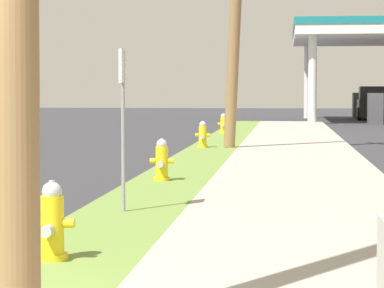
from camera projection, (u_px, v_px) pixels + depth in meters
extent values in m
cylinder|color=yellow|center=(53.00, 257.00, 7.95)|extent=(0.29, 0.29, 0.06)
cylinder|color=yellow|center=(52.00, 228.00, 7.94)|extent=(0.22, 0.22, 0.60)
sphere|color=#B2B2B7|center=(52.00, 192.00, 7.91)|extent=(0.19, 0.19, 0.19)
cylinder|color=#B2B2B7|center=(52.00, 183.00, 7.91)|extent=(0.06, 0.06, 0.05)
cylinder|color=yellow|center=(35.00, 223.00, 7.95)|extent=(0.10, 0.09, 0.09)
cylinder|color=yellow|center=(69.00, 223.00, 7.92)|extent=(0.10, 0.09, 0.09)
cylinder|color=#B2B2B7|center=(47.00, 231.00, 7.77)|extent=(0.11, 0.12, 0.11)
cylinder|color=yellow|center=(162.00, 179.00, 15.03)|extent=(0.29, 0.29, 0.06)
cylinder|color=yellow|center=(162.00, 163.00, 15.01)|extent=(0.22, 0.22, 0.60)
sphere|color=#B2B2B7|center=(162.00, 144.00, 14.99)|extent=(0.19, 0.19, 0.19)
cylinder|color=#B2B2B7|center=(162.00, 140.00, 14.98)|extent=(0.06, 0.06, 0.05)
cylinder|color=yellow|center=(153.00, 161.00, 15.02)|extent=(0.10, 0.09, 0.09)
cylinder|color=yellow|center=(171.00, 161.00, 14.99)|extent=(0.10, 0.09, 0.09)
cylinder|color=#B2B2B7|center=(160.00, 164.00, 14.84)|extent=(0.11, 0.12, 0.11)
cylinder|color=yellow|center=(203.00, 146.00, 23.81)|extent=(0.29, 0.29, 0.06)
cylinder|color=yellow|center=(203.00, 137.00, 23.79)|extent=(0.22, 0.22, 0.60)
sphere|color=#B2B2B7|center=(203.00, 125.00, 23.77)|extent=(0.19, 0.19, 0.19)
cylinder|color=#B2B2B7|center=(203.00, 122.00, 23.77)|extent=(0.06, 0.06, 0.05)
cylinder|color=yellow|center=(197.00, 135.00, 23.81)|extent=(0.10, 0.09, 0.09)
cylinder|color=yellow|center=(208.00, 135.00, 23.77)|extent=(0.10, 0.09, 0.09)
cylinder|color=#B2B2B7|center=(202.00, 137.00, 23.63)|extent=(0.11, 0.12, 0.11)
cylinder|color=yellow|center=(223.00, 132.00, 31.95)|extent=(0.29, 0.29, 0.06)
cylinder|color=yellow|center=(223.00, 125.00, 31.94)|extent=(0.22, 0.22, 0.60)
sphere|color=#B2B2B7|center=(223.00, 116.00, 31.91)|extent=(0.19, 0.19, 0.19)
cylinder|color=#B2B2B7|center=(223.00, 114.00, 31.91)|extent=(0.06, 0.06, 0.05)
cylinder|color=yellow|center=(219.00, 124.00, 31.95)|extent=(0.10, 0.09, 0.09)
cylinder|color=yellow|center=(228.00, 124.00, 31.92)|extent=(0.10, 0.09, 0.09)
cylinder|color=#B2B2B7|center=(223.00, 125.00, 31.77)|extent=(0.11, 0.12, 0.11)
cylinder|color=gray|center=(123.00, 131.00, 11.10)|extent=(0.05, 0.05, 2.10)
cube|color=white|center=(123.00, 66.00, 11.05)|extent=(0.04, 0.36, 0.44)
cylinder|color=silver|center=(312.00, 80.00, 43.19)|extent=(0.44, 0.44, 4.53)
cylinder|color=silver|center=(307.00, 82.00, 53.14)|extent=(0.44, 0.44, 4.53)
cube|color=white|center=(367.00, 36.00, 47.66)|extent=(8.11, 11.83, 0.50)
cube|color=#197A7F|center=(367.00, 28.00, 47.63)|extent=(8.21, 11.93, 0.36)
cube|color=#47474C|center=(375.00, 109.00, 42.93)|extent=(0.70, 1.10, 1.60)
cube|color=#47474C|center=(359.00, 106.00, 52.88)|extent=(0.70, 1.10, 1.60)
cube|color=red|center=(384.00, 108.00, 54.67)|extent=(1.82, 4.50, 0.85)
cylinder|color=black|center=(368.00, 112.00, 56.47)|extent=(0.22, 0.60, 0.60)
cylinder|color=black|center=(373.00, 114.00, 53.09)|extent=(0.22, 0.60, 0.60)
cube|color=black|center=(374.00, 108.00, 50.76)|extent=(2.20, 5.47, 1.00)
cube|color=black|center=(375.00, 93.00, 49.74)|extent=(1.92, 2.12, 0.76)
cube|color=black|center=(373.00, 97.00, 51.89)|extent=(1.99, 2.99, 0.24)
cylinder|color=black|center=(359.00, 114.00, 48.79)|extent=(0.25, 0.77, 0.76)
cylinder|color=black|center=(356.00, 112.00, 53.04)|extent=(0.25, 0.77, 0.76)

